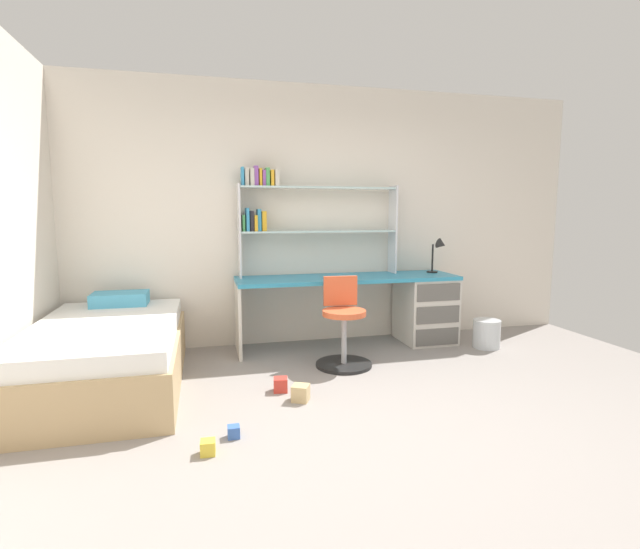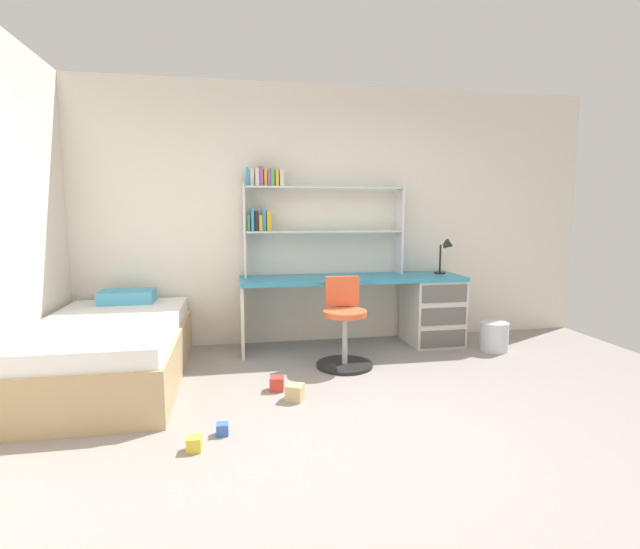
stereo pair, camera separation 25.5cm
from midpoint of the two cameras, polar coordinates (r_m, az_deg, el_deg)
name	(u,v)px [view 1 (the left image)]	position (r m, az deg, el deg)	size (l,w,h in m)	color
ground_plane	(399,434)	(3.22, 7.18, -18.69)	(6.11, 5.61, 0.02)	gray
room_shell	(196,217)	(3.91, -16.65, 6.65)	(6.11, 5.61, 2.74)	silver
desk	(404,304)	(5.16, 8.77, -3.55)	(2.32, 0.61, 0.75)	teal
bookshelf_hutch	(296,209)	(4.93, -4.44, 7.88)	(1.69, 0.22, 1.12)	silver
desk_lamp	(439,250)	(5.30, 12.96, 2.92)	(0.20, 0.16, 0.38)	black
swivel_chair	(343,331)	(4.36, 1.17, -6.84)	(0.52, 0.52, 0.82)	black
bed_platform	(107,355)	(4.26, -26.01, -8.76)	(1.13, 1.97, 0.66)	tan
waste_bin	(487,334)	(5.22, 18.25, -6.85)	(0.28, 0.28, 0.30)	silver
toy_block_red_0	(281,385)	(3.85, -6.75, -13.15)	(0.11, 0.11, 0.11)	red
toy_block_natural_1	(301,393)	(3.66, -4.43, -14.16)	(0.12, 0.12, 0.12)	tan
toy_block_yellow_2	(208,447)	(3.04, -15.95, -19.56)	(0.09, 0.09, 0.09)	gold
toy_block_blue_3	(234,432)	(3.19, -12.81, -18.15)	(0.08, 0.08, 0.08)	#3860B7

